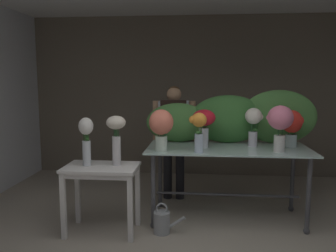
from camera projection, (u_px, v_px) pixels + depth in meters
name	position (u px, v px, depth m)	size (l,w,h in m)	color
ground_plane	(197.00, 213.00, 4.37)	(8.44, 8.44, 0.00)	#9E9384
wall_back	(199.00, 97.00, 6.08)	(5.93, 0.12, 2.75)	#706656
display_table_glass	(228.00, 159.00, 4.10)	(1.89, 0.87, 0.88)	silver
side_table_white	(102.00, 175.00, 3.76)	(0.79, 0.51, 0.74)	white
florist	(174.00, 131.00, 4.80)	(0.59, 0.24, 1.58)	#232328
foliage_backdrop	(233.00, 119.00, 4.34)	(2.11, 0.29, 0.67)	#477F3D
vase_sunset_tulips	(199.00, 129.00, 3.76)	(0.19, 0.17, 0.44)	silver
vase_rosy_carnations	(280.00, 122.00, 3.79)	(0.29, 0.28, 0.51)	silver
vase_scarlet_freesia	(292.00, 125.00, 4.08)	(0.25, 0.24, 0.44)	silver
vase_crimson_anemones	(204.00, 123.00, 4.04)	(0.29, 0.27, 0.45)	silver
vase_coral_roses	(161.00, 126.00, 3.85)	(0.27, 0.27, 0.46)	silver
vase_ivory_ranunculus	(254.00, 122.00, 4.11)	(0.21, 0.20, 0.46)	silver
vase_white_roses_tall	(86.00, 138.00, 3.72)	(0.16, 0.16, 0.52)	silver
vase_cream_lisianthus_tall	(116.00, 134.00, 3.73)	(0.21, 0.21, 0.54)	silver
watering_can	(162.00, 222.00, 3.79)	(0.35, 0.18, 0.34)	#999EA3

